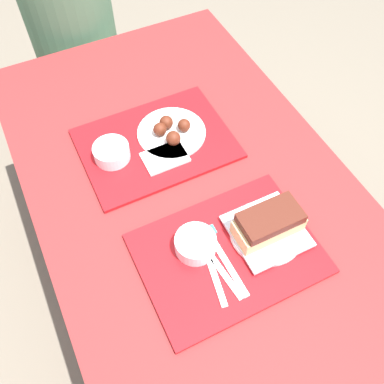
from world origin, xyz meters
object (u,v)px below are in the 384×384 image
at_px(tray_near, 228,253).
at_px(tray_far, 156,143).
at_px(bowl_coleslaw_far, 111,152).
at_px(brisket_sandwich_plate, 268,226).
at_px(wings_plate_far, 171,131).
at_px(bowl_coleslaw_near, 195,243).
at_px(person_seated_across, 70,18).

distance_m(tray_near, tray_far, 0.43).
height_order(tray_far, bowl_coleslaw_far, bowl_coleslaw_far).
bearing_deg(brisket_sandwich_plate, wings_plate_far, 100.66).
bearing_deg(tray_near, brisket_sandwich_plate, 2.57).
xyz_separation_m(bowl_coleslaw_near, bowl_coleslaw_far, (-0.09, 0.38, 0.00)).
bearing_deg(tray_far, bowl_coleslaw_far, 178.88).
bearing_deg(tray_near, person_seated_across, 92.81).
bearing_deg(person_seated_across, wings_plate_far, -82.99).
bearing_deg(bowl_coleslaw_near, wings_plate_far, 74.47).
xyz_separation_m(tray_near, bowl_coleslaw_near, (-0.07, 0.05, 0.03)).
bearing_deg(wings_plate_far, tray_near, -94.83).
distance_m(bowl_coleslaw_near, bowl_coleslaw_far, 0.39).
relative_size(tray_near, person_seated_across, 0.67).
bearing_deg(bowl_coleslaw_far, person_seated_across, 82.86).
xyz_separation_m(tray_far, bowl_coleslaw_near, (-0.05, -0.38, 0.03)).
xyz_separation_m(wings_plate_far, person_seated_across, (-0.10, 0.79, -0.05)).
distance_m(tray_near, bowl_coleslaw_near, 0.09).
height_order(bowl_coleslaw_near, brisket_sandwich_plate, brisket_sandwich_plate).
height_order(tray_near, bowl_coleslaw_far, bowl_coleslaw_far).
relative_size(tray_near, tray_far, 1.00).
distance_m(tray_far, wings_plate_far, 0.06).
bearing_deg(tray_far, person_seated_across, 92.95).
bearing_deg(wings_plate_far, brisket_sandwich_plate, -79.34).
xyz_separation_m(bowl_coleslaw_far, wings_plate_far, (0.20, 0.01, -0.01)).
bearing_deg(wings_plate_far, person_seated_across, 97.01).
xyz_separation_m(brisket_sandwich_plate, wings_plate_far, (-0.08, 0.43, -0.02)).
distance_m(brisket_sandwich_plate, bowl_coleslaw_far, 0.51).
height_order(tray_far, brisket_sandwich_plate, brisket_sandwich_plate).
bearing_deg(brisket_sandwich_plate, bowl_coleslaw_near, 167.11).
height_order(brisket_sandwich_plate, person_seated_across, person_seated_across).
distance_m(bowl_coleslaw_near, person_seated_across, 1.18).
distance_m(tray_near, brisket_sandwich_plate, 0.13).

